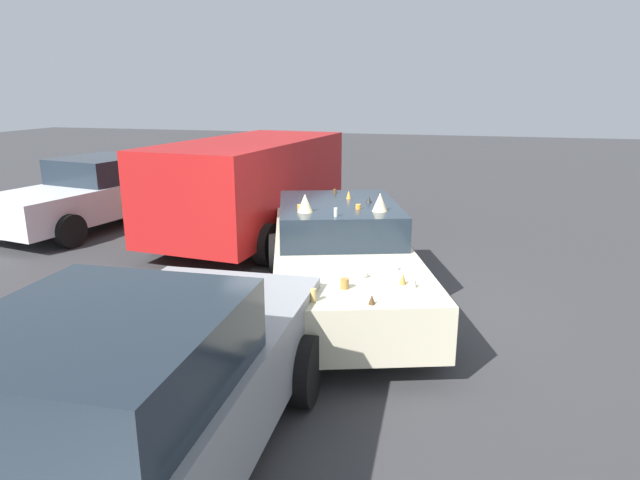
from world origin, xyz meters
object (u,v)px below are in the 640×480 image
parked_sedan_row_back_center (207,176)px  art_car_decorated (341,255)px  parked_sedan_far_left (134,399)px  parked_van_row_back_far (251,183)px  parked_sedan_behind_left (95,193)px

parked_sedan_row_back_center → art_car_decorated: bearing=27.0°
art_car_decorated → parked_sedan_far_left: size_ratio=1.17×
parked_van_row_back_far → parked_sedan_row_back_center: 3.96m
art_car_decorated → parked_sedan_row_back_center: 7.76m
parked_van_row_back_far → parked_sedan_far_left: bearing=-159.1°
parked_sedan_row_back_center → parked_van_row_back_far: bearing=26.3°
parked_van_row_back_far → parked_sedan_behind_left: (0.05, 3.64, -0.38)m
parked_sedan_row_back_center → parked_sedan_behind_left: (-3.00, 1.16, 0.01)m
parked_van_row_back_far → parked_sedan_behind_left: bearing=94.7°
parked_sedan_row_back_center → parked_sedan_behind_left: size_ratio=0.89×
parked_sedan_behind_left → art_car_decorated: bearing=74.1°
art_car_decorated → parked_sedan_behind_left: (2.97, 6.13, 0.04)m
art_car_decorated → parked_van_row_back_far: (2.91, 2.48, 0.42)m
art_car_decorated → parked_sedan_row_back_center: size_ratio=1.18×
art_car_decorated → parked_sedan_far_left: bearing=-26.5°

